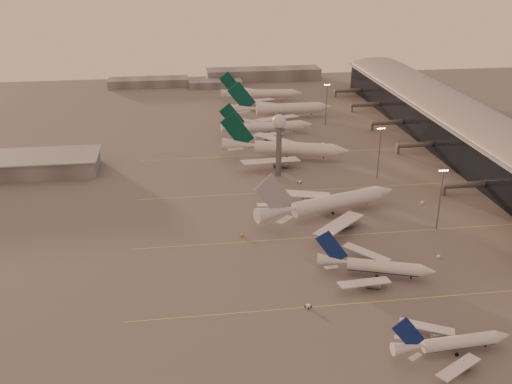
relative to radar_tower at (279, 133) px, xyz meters
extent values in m
plane|color=#595757|center=(-5.00, -120.00, -20.95)|extent=(700.00, 700.00, 0.00)
cube|color=#DED04E|center=(25.00, -110.00, -20.94)|extent=(180.00, 0.25, 0.02)
cube|color=#DED04E|center=(25.00, -65.00, -20.94)|extent=(180.00, 0.25, 0.02)
cube|color=#DED04E|center=(25.00, -20.00, -20.94)|extent=(180.00, 0.25, 0.02)
cube|color=#DED04E|center=(25.00, 30.00, -20.94)|extent=(180.00, 0.25, 0.02)
cube|color=black|center=(103.00, -10.00, -11.95)|extent=(36.00, 360.00, 18.00)
cylinder|color=gray|center=(103.00, -10.00, -2.95)|extent=(10.08, 360.00, 10.08)
cube|color=gray|center=(103.00, -10.00, -2.75)|extent=(40.00, 362.00, 0.80)
cylinder|color=#5B5D62|center=(77.00, -34.00, -16.45)|extent=(22.00, 2.80, 2.80)
cube|color=#5B5D62|center=(67.00, -34.00, -18.75)|extent=(1.20, 1.20, 4.40)
cylinder|color=#5B5D62|center=(77.00, 22.00, -16.45)|extent=(22.00, 2.80, 2.80)
cube|color=#5B5D62|center=(67.00, 22.00, -18.75)|extent=(1.20, 1.20, 4.40)
cylinder|color=#5B5D62|center=(77.00, 64.00, -16.45)|extent=(22.00, 2.80, 2.80)
cube|color=#5B5D62|center=(67.00, 64.00, -18.75)|extent=(1.20, 1.20, 4.40)
cylinder|color=#5B5D62|center=(77.00, 106.00, -16.45)|extent=(22.00, 2.80, 2.80)
cube|color=#5B5D62|center=(67.00, 106.00, -18.75)|extent=(1.20, 1.20, 4.40)
cylinder|color=#5B5D62|center=(77.00, 146.00, -16.45)|extent=(22.00, 2.80, 2.80)
cube|color=#5B5D62|center=(67.00, 146.00, -18.75)|extent=(1.20, 1.20, 4.40)
cube|color=#5A5C61|center=(-125.00, 20.00, -16.95)|extent=(80.00, 25.00, 8.00)
cube|color=gray|center=(-125.00, 20.00, -12.75)|extent=(82.00, 27.00, 0.60)
cylinder|color=#5B5D62|center=(0.00, 0.00, -9.95)|extent=(2.60, 2.60, 22.00)
cylinder|color=#5B5D62|center=(0.00, 0.00, 1.55)|extent=(5.20, 5.20, 1.20)
sphere|color=silver|center=(0.00, 0.00, 5.45)|extent=(6.40, 6.40, 6.40)
cylinder|color=#5B5D62|center=(0.00, 0.00, 9.15)|extent=(0.16, 0.16, 2.00)
cylinder|color=#5B5D62|center=(50.00, -65.00, -8.45)|extent=(0.56, 0.56, 25.00)
cube|color=#5B5D62|center=(50.00, -65.00, 3.55)|extent=(3.60, 0.25, 0.25)
sphere|color=#FFEABF|center=(48.50, -65.00, 3.15)|extent=(0.56, 0.56, 0.56)
sphere|color=#FFEABF|center=(49.50, -65.00, 3.15)|extent=(0.56, 0.56, 0.56)
sphere|color=#FFEABF|center=(50.50, -65.00, 3.15)|extent=(0.56, 0.56, 0.56)
sphere|color=#FFEABF|center=(51.50, -65.00, 3.15)|extent=(0.56, 0.56, 0.56)
cylinder|color=#5B5D62|center=(45.00, -10.00, -8.45)|extent=(0.56, 0.56, 25.00)
cube|color=#5B5D62|center=(45.00, -10.00, 3.55)|extent=(3.60, 0.25, 0.25)
sphere|color=#FFEABF|center=(43.50, -10.00, 3.15)|extent=(0.56, 0.56, 0.56)
sphere|color=#FFEABF|center=(44.50, -10.00, 3.15)|extent=(0.56, 0.56, 0.56)
sphere|color=#FFEABF|center=(45.50, -10.00, 3.15)|extent=(0.56, 0.56, 0.56)
sphere|color=#FFEABF|center=(46.50, -10.00, 3.15)|extent=(0.56, 0.56, 0.56)
cylinder|color=#5B5D62|center=(43.00, 80.00, -8.45)|extent=(0.56, 0.56, 25.00)
cube|color=#5B5D62|center=(43.00, 80.00, 3.55)|extent=(3.60, 0.25, 0.25)
sphere|color=#FFEABF|center=(41.50, 80.00, 3.15)|extent=(0.56, 0.56, 0.56)
sphere|color=#FFEABF|center=(42.50, 80.00, 3.15)|extent=(0.56, 0.56, 0.56)
sphere|color=#FFEABF|center=(43.50, 80.00, 3.15)|extent=(0.56, 0.56, 0.56)
sphere|color=#FFEABF|center=(44.50, 80.00, 3.15)|extent=(0.56, 0.56, 0.56)
cube|color=#5A5C61|center=(-65.00, 200.00, -17.95)|extent=(60.00, 18.00, 6.00)
cube|color=#5A5C61|center=(25.00, 210.00, -16.45)|extent=(90.00, 20.00, 9.00)
cube|color=#5A5C61|center=(-15.00, 190.00, -18.45)|extent=(40.00, 15.00, 5.00)
cylinder|color=silver|center=(24.96, -136.64, -18.04)|extent=(21.09, 4.81, 3.56)
cylinder|color=navy|center=(24.96, -136.64, -18.85)|extent=(20.61, 3.79, 2.56)
cone|color=silver|center=(37.42, -135.89, -18.04)|extent=(4.25, 3.80, 3.56)
cone|color=silver|center=(10.15, -137.53, -17.60)|extent=(8.97, 4.08, 3.56)
cube|color=silver|center=(20.36, -145.69, -18.67)|extent=(14.74, 10.88, 1.12)
cylinder|color=gray|center=(22.78, -143.47, -20.29)|extent=(4.18, 2.55, 2.31)
cube|color=gray|center=(22.78, -143.47, -19.29)|extent=(0.29, 0.25, 1.42)
cube|color=silver|center=(19.31, -128.20, -18.67)|extent=(15.22, 9.48, 1.12)
cylinder|color=gray|center=(21.98, -130.11, -20.29)|extent=(4.18, 2.55, 2.31)
cube|color=gray|center=(21.98, -130.11, -19.29)|extent=(0.29, 0.25, 1.42)
cube|color=navy|center=(9.71, -137.55, -13.20)|extent=(9.77, 0.91, 10.61)
cube|color=silver|center=(10.42, -141.56, -17.51)|extent=(4.27, 3.31, 0.23)
cube|color=silver|center=(9.94, -133.48, -17.51)|extent=(4.32, 2.95, 0.23)
cylinder|color=black|center=(32.90, -136.16, -20.48)|extent=(0.47, 0.47, 0.94)
cylinder|color=black|center=(23.16, -134.68, -20.43)|extent=(1.06, 0.53, 1.03)
cylinder|color=black|center=(23.40, -138.79, -20.43)|extent=(1.06, 0.53, 1.03)
cylinder|color=silver|center=(17.86, -96.20, -17.67)|extent=(23.60, 11.66, 4.02)
cylinder|color=navy|center=(17.86, -96.20, -18.57)|extent=(22.78, 10.44, 2.89)
cone|color=silver|center=(31.14, -100.90, -17.67)|extent=(5.65, 5.31, 4.02)
cone|color=silver|center=(2.06, -90.61, -17.17)|extent=(10.67, 7.09, 4.02)
cube|color=silver|center=(9.10, -103.59, -18.37)|extent=(17.48, 6.45, 1.26)
cylinder|color=gray|center=(12.59, -102.35, -20.21)|extent=(5.18, 3.99, 2.61)
cube|color=gray|center=(12.59, -102.35, -19.08)|extent=(0.39, 0.36, 1.61)
cube|color=silver|center=(15.69, -84.94, -18.37)|extent=(14.46, 15.26, 1.26)
cylinder|color=gray|center=(17.62, -88.11, -20.21)|extent=(5.18, 3.99, 2.61)
cube|color=gray|center=(17.62, -88.11, -19.08)|extent=(0.39, 0.36, 1.61)
cube|color=navy|center=(1.60, -90.45, -12.20)|extent=(10.52, 4.03, 11.98)
cube|color=silver|center=(0.57, -94.93, -17.07)|extent=(4.73, 2.22, 0.26)
cube|color=silver|center=(3.62, -86.32, -17.07)|extent=(4.43, 4.46, 0.26)
cylinder|color=black|center=(26.32, -99.19, -20.42)|extent=(0.53, 0.53, 1.06)
cylinder|color=black|center=(16.84, -93.37, -20.37)|extent=(1.27, 0.89, 1.16)
cylinder|color=black|center=(15.29, -97.76, -20.37)|extent=(1.27, 0.89, 1.16)
cylinder|color=silver|center=(15.83, -45.86, -16.71)|extent=(39.11, 17.72, 6.11)
cylinder|color=silver|center=(15.83, -45.86, -18.09)|extent=(37.84, 15.85, 4.40)
cone|color=silver|center=(38.06, -38.76, -16.71)|extent=(9.07, 8.12, 6.11)
cone|color=silver|center=(-10.61, -54.30, -15.95)|extent=(17.48, 10.81, 6.11)
cube|color=silver|center=(11.69, -64.25, -17.78)|extent=(24.25, 24.63, 1.81)
cylinder|color=gray|center=(15.02, -59.15, -20.26)|extent=(8.42, 6.09, 3.97)
cube|color=gray|center=(15.02, -59.15, -18.85)|extent=(0.36, 0.32, 2.44)
cube|color=silver|center=(1.79, -33.27, -17.78)|extent=(28.77, 11.41, 1.81)
cylinder|color=gray|center=(7.47, -35.50, -20.26)|extent=(8.42, 6.09, 3.97)
cube|color=gray|center=(7.47, -35.50, -18.85)|extent=(0.36, 0.32, 2.44)
cube|color=#93969A|center=(-11.39, -54.55, -8.73)|extent=(16.24, 5.48, 18.13)
cube|color=silver|center=(-8.62, -61.61, -15.80)|extent=(7.43, 7.28, 0.25)
cube|color=silver|center=(-13.22, -47.19, -15.80)|extent=(7.90, 3.90, 0.25)
cylinder|color=black|center=(29.98, -41.34, -20.46)|extent=(0.49, 0.49, 0.99)
cylinder|color=black|center=(12.16, -44.75, -20.41)|extent=(1.18, 0.80, 1.08)
cylinder|color=black|center=(13.48, -48.88, -20.41)|extent=(1.18, 0.80, 1.08)
cylinder|color=silver|center=(11.55, 21.14, -16.45)|extent=(39.66, 17.14, 6.36)
cylinder|color=silver|center=(11.55, 21.14, -17.88)|extent=(38.40, 15.21, 4.58)
cone|color=silver|center=(34.16, 14.56, -16.45)|extent=(9.11, 8.24, 6.36)
cone|color=silver|center=(-15.33, 28.97, -15.66)|extent=(17.66, 10.74, 6.36)
cube|color=silver|center=(-2.42, 7.93, -17.56)|extent=(29.39, 12.33, 1.88)
cylinder|color=gray|center=(3.31, 10.35, -20.18)|extent=(8.49, 6.11, 4.14)
cube|color=gray|center=(3.31, 10.35, -18.68)|extent=(0.39, 0.36, 2.55)
cube|color=silver|center=(6.86, 39.79, -17.56)|extent=(25.15, 24.74, 1.88)
cylinder|color=gray|center=(10.40, 34.68, -20.18)|extent=(8.49, 6.11, 4.14)
cube|color=gray|center=(10.40, 34.68, -18.68)|extent=(0.39, 0.36, 2.55)
cube|color=#053930|center=(-16.12, 29.21, -8.06)|extent=(16.91, 5.26, 18.83)
cube|color=silver|center=(-17.73, 21.72, -15.50)|extent=(8.01, 4.12, 0.27)
cube|color=silver|center=(-13.46, 36.38, -15.50)|extent=(7.58, 7.25, 0.27)
cylinder|color=black|center=(25.94, 16.95, -20.40)|extent=(0.55, 0.55, 1.10)
cylinder|color=black|center=(9.17, 24.35, -20.35)|extent=(1.31, 0.86, 1.21)
cylinder|color=black|center=(7.82, 19.72, -20.35)|extent=(1.31, 0.86, 1.21)
cylinder|color=silver|center=(8.50, 64.75, -17.24)|extent=(32.65, 6.14, 5.25)
cylinder|color=silver|center=(8.50, 64.75, -18.42)|extent=(31.96, 4.65, 3.78)
cone|color=silver|center=(27.90, 65.28, -17.24)|extent=(6.44, 5.42, 5.25)
cone|color=silver|center=(-14.57, 64.12, -16.59)|extent=(13.78, 5.62, 5.25)
cube|color=silver|center=(0.87, 50.86, -18.16)|extent=(23.24, 16.41, 1.55)
cylinder|color=gray|center=(4.76, 54.20, -20.32)|extent=(6.39, 3.58, 3.41)
cube|color=gray|center=(4.76, 54.20, -19.08)|extent=(0.28, 0.23, 2.10)
cube|color=silver|center=(0.12, 78.20, -18.16)|extent=(23.58, 15.41, 1.55)
cylinder|color=gray|center=(4.18, 75.08, -20.32)|extent=(6.39, 3.58, 3.41)
cube|color=gray|center=(4.18, 75.08, -19.08)|extent=(0.28, 0.23, 2.10)
cube|color=#053930|center=(-15.25, 64.10, -10.32)|extent=(14.43, 0.71, 15.52)
cube|color=silver|center=(-14.63, 57.82, -16.45)|extent=(6.67, 5.01, 0.23)
cube|color=silver|center=(-14.97, 70.40, -16.45)|extent=(6.71, 4.75, 0.23)
cylinder|color=black|center=(20.86, 65.09, -20.50)|extent=(0.45, 0.45, 0.90)
cylinder|color=black|center=(5.83, 66.67, -20.45)|extent=(1.01, 0.48, 0.99)
cylinder|color=black|center=(5.93, 62.69, -20.45)|extent=(1.01, 0.48, 0.99)
cylinder|color=silver|center=(23.51, 98.28, -16.40)|extent=(39.87, 6.46, 6.43)
cylinder|color=silver|center=(23.51, 98.28, -17.85)|extent=(39.07, 4.65, 4.63)
cone|color=silver|center=(47.30, 98.30, -16.40)|extent=(7.72, 6.44, 6.43)
cone|color=silver|center=(-4.78, 98.27, -15.60)|extent=(16.72, 6.44, 6.43)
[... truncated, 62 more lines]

